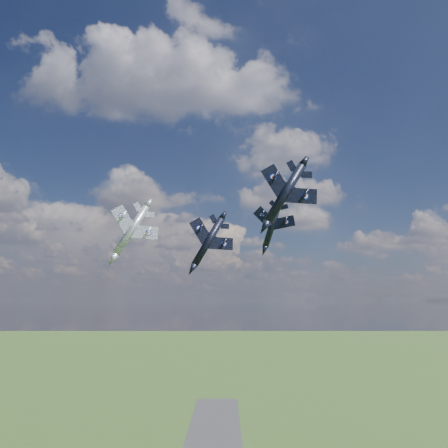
# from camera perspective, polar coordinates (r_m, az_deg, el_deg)

# --- Properties ---
(jet_lead_navy) EXTENTS (14.83, 17.84, 8.30)m
(jet_lead_navy) POSITION_cam_1_polar(r_m,az_deg,el_deg) (90.34, -2.07, -2.29)
(jet_lead_navy) COLOR black
(jet_right_navy) EXTENTS (10.84, 14.94, 8.18)m
(jet_right_navy) POSITION_cam_1_polar(r_m,az_deg,el_deg) (69.83, 7.97, 3.98)
(jet_right_navy) COLOR black
(jet_high_navy) EXTENTS (16.58, 19.28, 7.01)m
(jet_high_navy) POSITION_cam_1_polar(r_m,az_deg,el_deg) (111.00, 6.36, 0.01)
(jet_high_navy) COLOR black
(jet_left_silver) EXTENTS (16.00, 18.68, 8.45)m
(jet_left_silver) POSITION_cam_1_polar(r_m,az_deg,el_deg) (89.82, -12.01, -0.79)
(jet_left_silver) COLOR #989CA2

